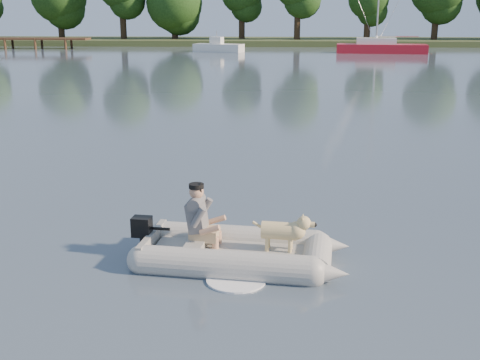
# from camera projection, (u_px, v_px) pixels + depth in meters

# --- Properties ---
(water) EXTENTS (160.00, 160.00, 0.00)m
(water) POSITION_uv_depth(u_px,v_px,m) (195.00, 274.00, 8.18)
(water) COLOR slate
(water) RESTS_ON ground
(shore_bank) EXTENTS (160.00, 12.00, 0.70)m
(shore_bank) POSITION_uv_depth(u_px,v_px,m) (263.00, 42.00, 67.75)
(shore_bank) COLOR #47512D
(shore_bank) RESTS_ON water
(dinghy) EXTENTS (4.35, 3.21, 1.21)m
(dinghy) POSITION_uv_depth(u_px,v_px,m) (239.00, 229.00, 8.46)
(dinghy) COLOR #999994
(dinghy) RESTS_ON water
(man) EXTENTS (0.69, 0.61, 0.93)m
(man) POSITION_uv_depth(u_px,v_px,m) (198.00, 214.00, 8.56)
(man) COLOR slate
(man) RESTS_ON dinghy
(dog) EXTENTS (0.83, 0.38, 0.54)m
(dog) POSITION_uv_depth(u_px,v_px,m) (279.00, 234.00, 8.43)
(dog) COLOR tan
(dog) RESTS_ON dinghy
(outboard_motor) EXTENTS (0.39, 0.29, 0.68)m
(outboard_motor) POSITION_uv_depth(u_px,v_px,m) (142.00, 238.00, 8.76)
(outboard_motor) COLOR black
(outboard_motor) RESTS_ON dinghy
(motorboat) EXTENTS (4.91, 3.03, 1.94)m
(motorboat) POSITION_uv_depth(u_px,v_px,m) (219.00, 42.00, 54.28)
(motorboat) COLOR white
(motorboat) RESTS_ON water
(sailboat) EXTENTS (7.95, 3.22, 10.62)m
(sailboat) POSITION_uv_depth(u_px,v_px,m) (380.00, 48.00, 52.66)
(sailboat) COLOR #AD1321
(sailboat) RESTS_ON water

